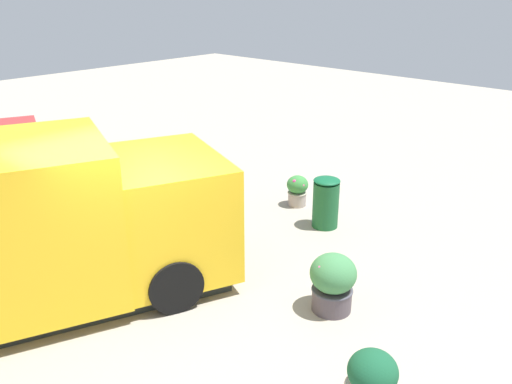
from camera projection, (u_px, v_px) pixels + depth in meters
name	position (u px, v px, depth m)	size (l,w,h in m)	color
ground_plane	(146.00, 302.00, 7.58)	(40.00, 40.00, 0.00)	#A99E8C
food_truck	(21.00, 232.00, 7.12)	(5.83, 4.32, 2.36)	yellow
person_customer	(213.00, 187.00, 10.84)	(0.80, 0.54, 0.91)	black
planter_flowering_near	(333.00, 282.00, 7.25)	(0.65, 0.65, 0.85)	#4F444B
planter_flowering_far	(297.00, 190.00, 10.74)	(0.44, 0.44, 0.64)	#A4948D
planter_flowering_side	(372.00, 383.00, 5.56)	(0.57, 0.57, 0.73)	beige
trash_bin	(326.00, 202.00, 9.76)	(0.49, 0.49, 0.96)	#1A582E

